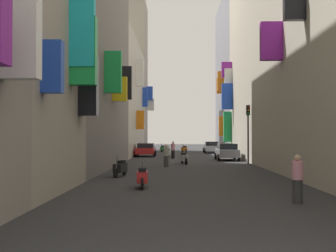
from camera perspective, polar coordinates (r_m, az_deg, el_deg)
name	(u,v)px	position (r m, az deg, el deg)	size (l,w,h in m)	color
ground_plane	(186,163)	(35.25, 2.30, -4.74)	(140.00, 140.00, 0.00)	#2D2D30
building_left_mid_b	(70,10)	(31.97, -12.46, 14.40)	(7.08, 18.37, 21.54)	slate
building_left_mid_c	(111,99)	(49.64, -7.32, 3.47)	(6.83, 19.63, 12.39)	#BCB29E
building_left_far	(125,77)	(62.91, -5.56, 6.27)	(7.07, 6.41, 20.66)	#9E9384
building_right_near	(332,21)	(27.14, 20.34, 12.54)	(7.18, 39.44, 17.19)	#BCB29E
building_right_mid_a	(260,53)	(47.75, 11.73, 9.13)	(7.12, 3.13, 21.51)	#BCB29E
building_right_mid_b	(245,76)	(57.62, 9.87, 6.40)	(6.83, 17.42, 19.52)	gray
parked_car_grey	(227,151)	(39.00, 7.58, -3.26)	(1.88, 4.34, 1.45)	slate
parked_car_silver	(211,147)	(54.44, 5.58, -2.69)	(1.86, 4.12, 1.38)	#B7B7BC
parked_car_red	(146,149)	(45.45, -2.88, -3.02)	(2.02, 4.17, 1.35)	#B21E1E
scooter_red	(142,177)	(18.50, -3.31, -6.56)	(0.50, 1.77, 1.13)	red
scooter_white	(168,153)	(43.63, 0.03, -3.44)	(0.49, 1.94, 1.13)	silver
scooter_silver	(184,158)	(33.49, 2.07, -4.13)	(0.66, 1.81, 1.13)	#ADADB2
scooter_black	(120,168)	(23.64, -6.15, -5.37)	(0.65, 1.96, 1.13)	black
scooter_green	(162,149)	(56.23, -0.72, -2.93)	(0.67, 1.82, 1.13)	#287F3D
scooter_orange	(184,149)	(54.67, 2.09, -2.98)	(0.75, 1.83, 1.13)	orange
pedestrian_crossing	(298,179)	(14.98, 16.32, -6.58)	(0.50, 0.50, 1.57)	#333333
pedestrian_near_left	(173,150)	(41.31, 0.66, -3.11)	(0.54, 0.54, 1.60)	black
pedestrian_near_right	(166,156)	(30.55, -0.24, -3.84)	(0.53, 0.53, 1.56)	#3D3D3D
traffic_light_far_corner	(248,124)	(33.74, 10.26, 0.23)	(0.26, 0.34, 4.43)	#2D2D2D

